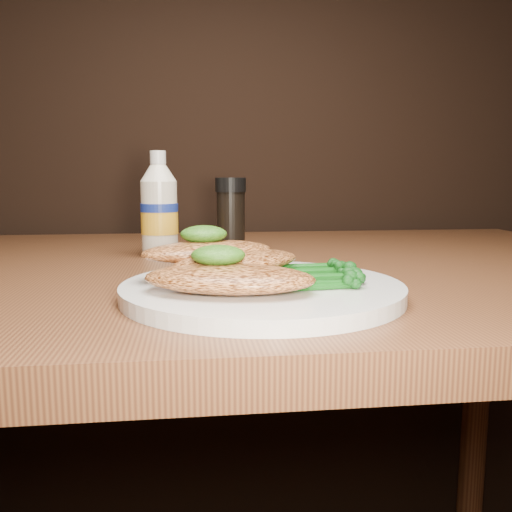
{
  "coord_description": "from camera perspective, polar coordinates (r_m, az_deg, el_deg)",
  "views": [
    {
      "loc": [
        -0.09,
        0.31,
        0.87
      ],
      "look_at": [
        -0.03,
        0.84,
        0.79
      ],
      "focal_mm": 37.79,
      "sensor_mm": 36.0,
      "label": 1
    }
  ],
  "objects": [
    {
      "name": "chicken_front",
      "position": [
        0.49,
        -2.86,
        -2.4
      ],
      "size": [
        0.17,
        0.12,
        0.03
      ],
      "primitive_type": "ellipsoid",
      "rotation": [
        0.0,
        0.0,
        -0.25
      ],
      "color": "#D07D42",
      "rests_on": "plate"
    },
    {
      "name": "chicken_back",
      "position": [
        0.56,
        -5.1,
        0.48
      ],
      "size": [
        0.15,
        0.11,
        0.02
      ],
      "primitive_type": "ellipsoid",
      "rotation": [
        0.0,
        0.0,
        0.3
      ],
      "color": "#D07D42",
      "rests_on": "plate"
    },
    {
      "name": "pesto_front",
      "position": [
        0.5,
        -4.03,
        0.09
      ],
      "size": [
        0.05,
        0.05,
        0.02
      ],
      "primitive_type": "ellipsoid",
      "rotation": [
        0.0,
        0.0,
        -0.04
      ],
      "color": "#0F3307",
      "rests_on": "chicken_front"
    },
    {
      "name": "dining_table",
      "position": [
        0.9,
        0.13,
        -25.0
      ],
      "size": [
        1.2,
        0.8,
        0.75
      ],
      "primitive_type": null,
      "color": "#432314",
      "rests_on": "floor"
    },
    {
      "name": "mayo_bottle",
      "position": [
        0.81,
        -10.22,
        5.42
      ],
      "size": [
        0.07,
        0.07,
        0.16
      ],
      "primitive_type": null,
      "rotation": [
        0.0,
        0.0,
        0.33
      ],
      "color": "#ECE2C8",
      "rests_on": "dining_table"
    },
    {
      "name": "pesto_back",
      "position": [
        0.56,
        -5.56,
        2.31
      ],
      "size": [
        0.06,
        0.06,
        0.02
      ],
      "primitive_type": "ellipsoid",
      "rotation": [
        0.0,
        0.0,
        0.24
      ],
      "color": "#0F3307",
      "rests_on": "chicken_back"
    },
    {
      "name": "chicken_mid",
      "position": [
        0.54,
        -1.95,
        -0.58
      ],
      "size": [
        0.16,
        0.13,
        0.02
      ],
      "primitive_type": "ellipsoid",
      "rotation": [
        0.0,
        0.0,
        0.52
      ],
      "color": "#D07D42",
      "rests_on": "plate"
    },
    {
      "name": "broccolini_bundle",
      "position": [
        0.54,
        4.9,
        -1.64
      ],
      "size": [
        0.15,
        0.12,
        0.02
      ],
      "primitive_type": null,
      "rotation": [
        0.0,
        0.0,
        -0.2
      ],
      "color": "#125213",
      "rests_on": "plate"
    },
    {
      "name": "pepper_grinder",
      "position": [
        0.84,
        -2.68,
        4.33
      ],
      "size": [
        0.05,
        0.05,
        0.12
      ],
      "primitive_type": null,
      "rotation": [
        0.0,
        0.0,
        0.09
      ],
      "color": "black",
      "rests_on": "dining_table"
    },
    {
      "name": "plate",
      "position": [
        0.53,
        0.66,
        -3.61
      ],
      "size": [
        0.28,
        0.28,
        0.01
      ],
      "primitive_type": "cylinder",
      "color": "white",
      "rests_on": "dining_table"
    }
  ]
}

